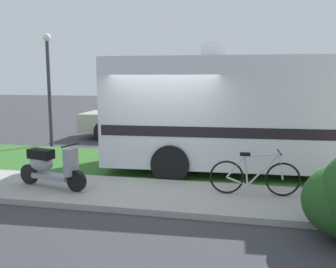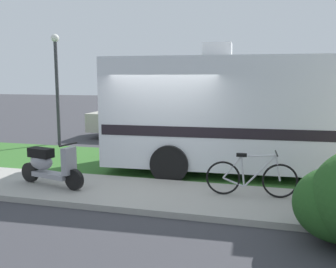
# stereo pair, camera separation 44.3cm
# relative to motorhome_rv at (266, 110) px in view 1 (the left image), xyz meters

# --- Properties ---
(ground_plane) EXTENTS (80.00, 80.00, 0.00)m
(ground_plane) POSITION_rel_motorhome_rv_xyz_m (-2.30, -1.31, -1.62)
(ground_plane) COLOR #38383D
(sidewalk) EXTENTS (24.00, 2.00, 0.12)m
(sidewalk) POSITION_rel_motorhome_rv_xyz_m (-2.30, -2.51, -1.56)
(sidewalk) COLOR #9E9B93
(sidewalk) RESTS_ON ground
(grass_strip) EXTENTS (24.00, 3.40, 0.08)m
(grass_strip) POSITION_rel_motorhome_rv_xyz_m (-2.30, 0.19, -1.58)
(grass_strip) COLOR #336628
(grass_strip) RESTS_ON ground
(motorhome_rv) EXTENTS (7.78, 2.98, 3.42)m
(motorhome_rv) POSITION_rel_motorhome_rv_xyz_m (0.00, 0.00, 0.00)
(motorhome_rv) COLOR silver
(motorhome_rv) RESTS_ON ground
(scooter) EXTENTS (1.71, 0.64, 0.97)m
(scooter) POSITION_rel_motorhome_rv_xyz_m (-4.50, -2.62, -1.05)
(scooter) COLOR black
(scooter) RESTS_ON ground
(bicycle) EXTENTS (1.76, 0.52, 0.89)m
(bicycle) POSITION_rel_motorhome_rv_xyz_m (-0.25, -2.23, -1.12)
(bicycle) COLOR black
(bicycle) RESTS_ON ground
(pickup_truck_near) EXTENTS (5.31, 2.31, 1.72)m
(pickup_truck_near) POSITION_rel_motorhome_rv_xyz_m (-3.85, 4.87, -0.70)
(pickup_truck_near) COLOR #B7B29E
(pickup_truck_near) RESTS_ON ground
(street_lamp_post) EXTENTS (0.28, 0.28, 3.94)m
(street_lamp_post) POSITION_rel_motorhome_rv_xyz_m (-7.26, 2.29, 0.79)
(street_lamp_post) COLOR #333338
(street_lamp_post) RESTS_ON ground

